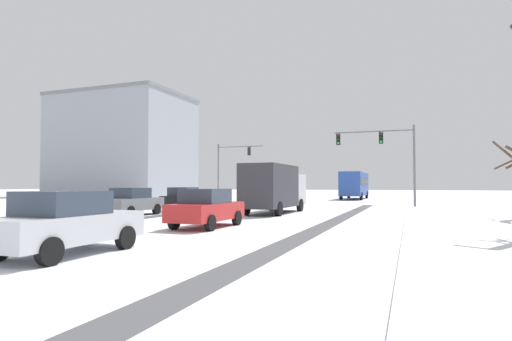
{
  "coord_description": "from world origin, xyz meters",
  "views": [
    {
      "loc": [
        10.08,
        -4.8,
        1.77
      ],
      "look_at": [
        0.0,
        21.87,
        2.8
      ],
      "focal_mm": 28.63,
      "sensor_mm": 36.0,
      "label": 1
    }
  ],
  "objects_px": {
    "car_grey_third": "(132,202)",
    "car_red_fourth": "(207,208)",
    "traffic_signal_far_left": "(230,162)",
    "bus_oncoming": "(355,183)",
    "traffic_signal_near_right": "(385,149)",
    "car_silver_sixth": "(66,223)",
    "office_building_far_left_block": "(123,146)",
    "car_black_second": "(184,198)",
    "box_truck_delivery": "(275,187)",
    "car_dark_green_lead": "(257,197)"
  },
  "relations": [
    {
      "from": "car_grey_third",
      "to": "office_building_far_left_block",
      "type": "distance_m",
      "value": 45.63
    },
    {
      "from": "car_silver_sixth",
      "to": "box_truck_delivery",
      "type": "bearing_deg",
      "value": 89.38
    },
    {
      "from": "car_silver_sixth",
      "to": "bus_oncoming",
      "type": "distance_m",
      "value": 45.33
    },
    {
      "from": "car_black_second",
      "to": "car_silver_sixth",
      "type": "bearing_deg",
      "value": -68.1
    },
    {
      "from": "traffic_signal_far_left",
      "to": "car_black_second",
      "type": "distance_m",
      "value": 16.96
    },
    {
      "from": "car_dark_green_lead",
      "to": "office_building_far_left_block",
      "type": "distance_m",
      "value": 40.13
    },
    {
      "from": "traffic_signal_far_left",
      "to": "car_dark_green_lead",
      "type": "bearing_deg",
      "value": -55.54
    },
    {
      "from": "box_truck_delivery",
      "to": "office_building_far_left_block",
      "type": "relative_size",
      "value": 0.37
    },
    {
      "from": "traffic_signal_near_right",
      "to": "bus_oncoming",
      "type": "relative_size",
      "value": 0.59
    },
    {
      "from": "traffic_signal_far_left",
      "to": "bus_oncoming",
      "type": "distance_m",
      "value": 16.91
    },
    {
      "from": "box_truck_delivery",
      "to": "car_silver_sixth",
      "type": "bearing_deg",
      "value": -90.62
    },
    {
      "from": "traffic_signal_near_right",
      "to": "bus_oncoming",
      "type": "distance_m",
      "value": 20.14
    },
    {
      "from": "traffic_signal_far_left",
      "to": "box_truck_delivery",
      "type": "height_order",
      "value": "traffic_signal_far_left"
    },
    {
      "from": "traffic_signal_near_right",
      "to": "office_building_far_left_block",
      "type": "relative_size",
      "value": 0.32
    },
    {
      "from": "traffic_signal_near_right",
      "to": "box_truck_delivery",
      "type": "bearing_deg",
      "value": -123.84
    },
    {
      "from": "car_black_second",
      "to": "bus_oncoming",
      "type": "xyz_separation_m",
      "value": [
        8.78,
        27.41,
        1.18
      ]
    },
    {
      "from": "box_truck_delivery",
      "to": "car_black_second",
      "type": "bearing_deg",
      "value": 170.35
    },
    {
      "from": "traffic_signal_far_left",
      "to": "car_red_fourth",
      "type": "xyz_separation_m",
      "value": [
        11.02,
        -26.75,
        -3.57
      ]
    },
    {
      "from": "traffic_signal_near_right",
      "to": "office_building_far_left_block",
      "type": "xyz_separation_m",
      "value": [
        -42.02,
        20.55,
        3.53
      ]
    },
    {
      "from": "car_dark_green_lead",
      "to": "car_silver_sixth",
      "type": "relative_size",
      "value": 1.0
    },
    {
      "from": "bus_oncoming",
      "to": "traffic_signal_near_right",
      "type": "bearing_deg",
      "value": -76.05
    },
    {
      "from": "traffic_signal_near_right",
      "to": "bus_oncoming",
      "type": "xyz_separation_m",
      "value": [
        -4.81,
        19.37,
        -2.66
      ]
    },
    {
      "from": "traffic_signal_near_right",
      "to": "office_building_far_left_block",
      "type": "bearing_deg",
      "value": 153.94
    },
    {
      "from": "car_red_fourth",
      "to": "traffic_signal_far_left",
      "type": "bearing_deg",
      "value": 112.39
    },
    {
      "from": "car_dark_green_lead",
      "to": "box_truck_delivery",
      "type": "bearing_deg",
      "value": -61.39
    },
    {
      "from": "box_truck_delivery",
      "to": "car_grey_third",
      "type": "bearing_deg",
      "value": -145.54
    },
    {
      "from": "car_black_second",
      "to": "box_truck_delivery",
      "type": "height_order",
      "value": "box_truck_delivery"
    },
    {
      "from": "car_grey_third",
      "to": "office_building_far_left_block",
      "type": "bearing_deg",
      "value": 129.46
    },
    {
      "from": "box_truck_delivery",
      "to": "traffic_signal_far_left",
      "type": "bearing_deg",
      "value": 122.25
    },
    {
      "from": "car_black_second",
      "to": "car_grey_third",
      "type": "xyz_separation_m",
      "value": [
        0.19,
        -6.18,
        0.0
      ]
    },
    {
      "from": "traffic_signal_far_left",
      "to": "car_dark_green_lead",
      "type": "height_order",
      "value": "traffic_signal_far_left"
    },
    {
      "from": "car_grey_third",
      "to": "bus_oncoming",
      "type": "relative_size",
      "value": 0.37
    },
    {
      "from": "car_dark_green_lead",
      "to": "car_silver_sixth",
      "type": "bearing_deg",
      "value": -81.39
    },
    {
      "from": "traffic_signal_far_left",
      "to": "car_grey_third",
      "type": "xyz_separation_m",
      "value": [
        3.82,
        -22.35,
        -3.57
      ]
    },
    {
      "from": "car_red_fourth",
      "to": "office_building_far_left_block",
      "type": "bearing_deg",
      "value": 132.44
    },
    {
      "from": "traffic_signal_near_right",
      "to": "car_silver_sixth",
      "type": "xyz_separation_m",
      "value": [
        -6.41,
        -25.92,
        -3.84
      ]
    },
    {
      "from": "car_red_fourth",
      "to": "box_truck_delivery",
      "type": "bearing_deg",
      "value": 90.14
    },
    {
      "from": "box_truck_delivery",
      "to": "bus_oncoming",
      "type": "bearing_deg",
      "value": 87.17
    },
    {
      "from": "traffic_signal_far_left",
      "to": "bus_oncoming",
      "type": "height_order",
      "value": "traffic_signal_far_left"
    },
    {
      "from": "car_red_fourth",
      "to": "bus_oncoming",
      "type": "height_order",
      "value": "bus_oncoming"
    },
    {
      "from": "traffic_signal_near_right",
      "to": "car_black_second",
      "type": "bearing_deg",
      "value": -149.41
    },
    {
      "from": "car_grey_third",
      "to": "car_red_fourth",
      "type": "xyz_separation_m",
      "value": [
        7.2,
        -4.4,
        0.0
      ]
    },
    {
      "from": "bus_oncoming",
      "to": "office_building_far_left_block",
      "type": "xyz_separation_m",
      "value": [
        -37.21,
        1.18,
        6.19
      ]
    },
    {
      "from": "car_grey_third",
      "to": "office_building_far_left_block",
      "type": "relative_size",
      "value": 0.2
    },
    {
      "from": "car_red_fourth",
      "to": "traffic_signal_near_right",
      "type": "bearing_deg",
      "value": 71.56
    },
    {
      "from": "traffic_signal_far_left",
      "to": "car_grey_third",
      "type": "height_order",
      "value": "traffic_signal_far_left"
    },
    {
      "from": "traffic_signal_near_right",
      "to": "office_building_far_left_block",
      "type": "height_order",
      "value": "office_building_far_left_block"
    },
    {
      "from": "box_truck_delivery",
      "to": "office_building_far_left_block",
      "type": "xyz_separation_m",
      "value": [
        -35.79,
        29.84,
        6.55
      ]
    },
    {
      "from": "traffic_signal_near_right",
      "to": "car_dark_green_lead",
      "type": "bearing_deg",
      "value": -166.22
    },
    {
      "from": "car_silver_sixth",
      "to": "traffic_signal_far_left",
      "type": "bearing_deg",
      "value": 107.62
    }
  ]
}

